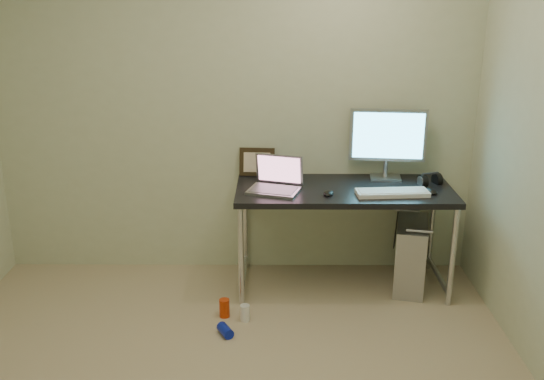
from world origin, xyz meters
The scene contains 16 objects.
wall_back centered at (0.00, 1.75, 1.25)m, with size 3.50×0.02×2.50m, color beige.
desk centered at (0.78, 1.42, 0.67)m, with size 1.50×0.66×0.75m.
tower_computer centered at (1.27, 1.41, 0.25)m, with size 0.31×0.51×0.53m.
cable_a centered at (1.22, 1.70, 0.40)m, with size 0.01×0.01×0.70m, color black.
cable_b centered at (1.31, 1.68, 0.38)m, with size 0.01×0.01×0.72m, color black.
can_red centered at (-0.04, 0.96, 0.06)m, with size 0.07×0.07×0.12m, color red.
can_white centered at (0.10, 0.91, 0.06)m, with size 0.06×0.06×0.11m, color white.
can_blue centered at (-0.01, 0.74, 0.03)m, with size 0.07×0.07×0.12m, color #0E1DAA.
laptop centered at (0.30, 1.38, 0.80)m, with size 0.40×0.36×0.23m.
monitor centered at (1.10, 1.64, 1.05)m, with size 0.54×0.18×0.51m.
keyboard centered at (1.08, 1.27, 0.76)m, with size 0.48×0.16×0.03m, color white.
mouse_right centered at (1.35, 1.31, 0.77)m, with size 0.07×0.12×0.04m, color black.
mouse_left centered at (0.65, 1.27, 0.77)m, with size 0.07×0.11×0.04m, color black.
headphones centered at (1.39, 1.51, 0.78)m, with size 0.18×0.10×0.11m.
picture_frame centered at (0.16, 1.71, 0.85)m, with size 0.26×0.03×0.21m, color black.
webcam centered at (0.33, 1.67, 0.83)m, with size 0.04×0.04×0.11m.
Camera 1 is at (0.30, -2.57, 2.07)m, focal length 40.00 mm.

